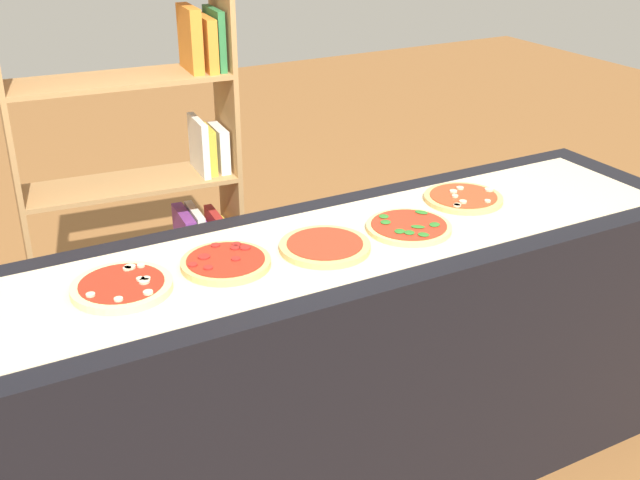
# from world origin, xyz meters

# --- Properties ---
(counter) EXTENTS (2.57, 0.65, 0.93)m
(counter) POSITION_xyz_m (0.00, 0.00, 0.46)
(counter) COLOR black
(counter) RESTS_ON ground_plane
(parchment_paper) EXTENTS (2.37, 0.48, 0.00)m
(parchment_paper) POSITION_xyz_m (0.00, 0.00, 0.93)
(parchment_paper) COLOR beige
(parchment_paper) RESTS_ON counter
(pizza_mushroom_0) EXTENTS (0.27, 0.27, 0.03)m
(pizza_mushroom_0) POSITION_xyz_m (-0.59, 0.01, 0.94)
(pizza_mushroom_0) COLOR #E5C17F
(pizza_mushroom_0) RESTS_ON parchment_paper
(pizza_pepperoni_1) EXTENTS (0.25, 0.25, 0.03)m
(pizza_pepperoni_1) POSITION_xyz_m (-0.29, 0.01, 0.94)
(pizza_pepperoni_1) COLOR tan
(pizza_pepperoni_1) RESTS_ON parchment_paper
(pizza_plain_2) EXTENTS (0.27, 0.27, 0.02)m
(pizza_plain_2) POSITION_xyz_m (0.00, -0.03, 0.94)
(pizza_plain_2) COLOR tan
(pizza_plain_2) RESTS_ON parchment_paper
(pizza_spinach_3) EXTENTS (0.26, 0.26, 0.02)m
(pizza_spinach_3) POSITION_xyz_m (0.29, -0.03, 0.94)
(pizza_spinach_3) COLOR #DBB26B
(pizza_spinach_3) RESTS_ON parchment_paper
(pizza_mushroom_4) EXTENTS (0.26, 0.26, 0.02)m
(pizza_mushroom_4) POSITION_xyz_m (0.59, 0.08, 0.94)
(pizza_mushroom_4) COLOR tan
(pizza_mushroom_4) RESTS_ON parchment_paper
(bookshelf) EXTENTS (0.86, 0.35, 1.65)m
(bookshelf) POSITION_xyz_m (-0.17, 1.02, 0.75)
(bookshelf) COLOR #A87A47
(bookshelf) RESTS_ON ground_plane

